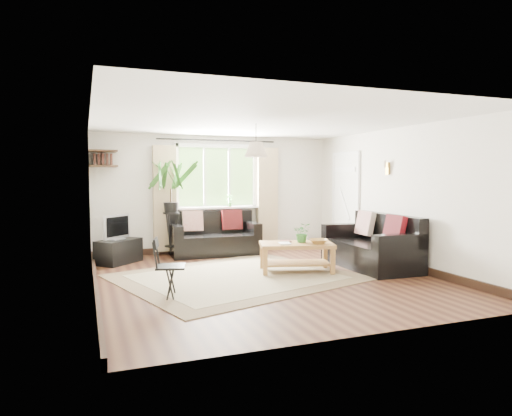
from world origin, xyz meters
name	(u,v)px	position (x,y,z in m)	size (l,w,h in m)	color
floor	(265,277)	(0.00, 0.00, 0.00)	(5.50, 5.50, 0.00)	black
ceiling	(265,121)	(0.00, 0.00, 2.40)	(5.50, 5.50, 0.00)	white
wall_back	(217,194)	(0.00, 2.75, 1.20)	(5.00, 0.02, 2.40)	silver
wall_front	(371,214)	(0.00, -2.75, 1.20)	(5.00, 0.02, 2.40)	silver
wall_left	(92,203)	(-2.50, 0.00, 1.20)	(0.02, 5.50, 2.40)	silver
wall_right	(400,197)	(2.50, 0.00, 1.20)	(0.02, 5.50, 2.40)	silver
rug	(236,277)	(-0.42, 0.14, 0.01)	(3.34, 2.86, 0.02)	#C2B896
window	(217,177)	(0.00, 2.71, 1.55)	(2.50, 0.16, 2.16)	white
door	(345,203)	(2.47, 1.70, 1.00)	(0.06, 0.96, 2.06)	silver
corner_shelf	(103,159)	(-2.25, 2.50, 1.89)	(0.50, 0.50, 0.34)	black
pendant_lamp	(256,146)	(0.00, 0.40, 2.05)	(0.36, 0.36, 0.54)	beige
wall_sconce	(386,166)	(2.43, 0.30, 1.74)	(0.12, 0.12, 0.28)	beige
sofa_back	(215,234)	(-0.18, 2.26, 0.41)	(1.73, 0.87, 0.81)	black
sofa_right	(370,242)	(1.98, 0.10, 0.43)	(0.92, 1.84, 0.86)	black
coffee_table	(296,257)	(0.62, 0.18, 0.24)	(1.17, 0.64, 0.48)	brown
table_plant	(302,233)	(0.74, 0.20, 0.64)	(0.29, 0.25, 0.32)	#2C6A2A
bowl	(318,241)	(0.92, -0.02, 0.52)	(0.30, 0.30, 0.07)	olive
book_a	(279,243)	(0.30, 0.16, 0.49)	(0.18, 0.25, 0.02)	white
book_b	(281,241)	(0.43, 0.37, 0.49)	(0.16, 0.22, 0.02)	#552D22
tv_stand	(119,251)	(-2.04, 1.99, 0.21)	(0.80, 0.45, 0.43)	black
tv	(117,227)	(-2.07, 1.99, 0.66)	(0.61, 0.20, 0.47)	#A5A5AA
palm_stand	(171,209)	(-1.03, 2.33, 0.94)	(0.73, 0.73, 1.87)	black
folding_chair	(171,268)	(-1.57, -0.66, 0.39)	(0.40, 0.40, 0.77)	black
sill_plant	(230,200)	(0.25, 2.63, 1.06)	(0.14, 0.10, 0.27)	#2D6023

